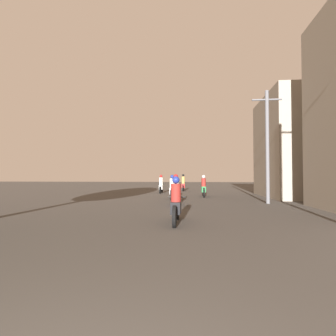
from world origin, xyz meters
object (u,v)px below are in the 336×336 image
Objects in this scene: building_right_far at (304,146)px; utility_pole_far at (267,144)px; motorcycle_silver at (172,189)px; motorcycle_white at (161,186)px; motorcycle_green at (204,188)px; motorcycle_blue at (176,193)px; motorcycle_red at (183,184)px; motorcycle_black at (176,204)px.

utility_pole_far is at bearing -129.15° from building_right_far.
motorcycle_silver is 5.99m from motorcycle_white.
utility_pole_far reaches higher than motorcycle_white.
motorcycle_silver is 1.00× the size of motorcycle_green.
motorcycle_blue is 0.27× the size of building_right_far.
motorcycle_silver reaches higher than motorcycle_green.
motorcycle_silver is 10.01m from building_right_far.
motorcycle_blue reaches higher than motorcycle_white.
motorcycle_silver is at bearing -142.11° from motorcycle_green.
motorcycle_blue is 12.38m from motorcycle_red.
motorcycle_white reaches higher than motorcycle_green.
motorcycle_blue is at bearing 90.40° from motorcycle_black.
building_right_far reaches higher than motorcycle_silver.
motorcycle_black is at bearing -127.27° from building_right_far.
building_right_far is at bearing 22.61° from motorcycle_silver.
motorcycle_silver is at bearing -68.45° from motorcycle_white.
motorcycle_black is 1.08× the size of motorcycle_blue.
motorcycle_blue is at bearing -166.11° from utility_pole_far.
utility_pole_far is at bearing -61.37° from motorcycle_green.
building_right_far is at bearing 49.19° from motorcycle_black.
motorcycle_blue is 5.71m from utility_pole_far.
motorcycle_white is at bearing 95.54° from motorcycle_black.
motorcycle_white is 0.96× the size of motorcycle_red.
utility_pole_far is (5.05, -11.16, 2.59)m from motorcycle_red.
motorcycle_white is at bearing 110.55° from motorcycle_silver.
motorcycle_red is at bearing 94.94° from motorcycle_green.
motorcycle_red is at bearing 69.34° from motorcycle_white.
motorcycle_blue reaches higher than motorcycle_green.
motorcycle_blue reaches higher than motorcycle_black.
building_right_far is at bearing -9.01° from motorcycle_white.
motorcycle_white is at bearing -108.23° from motorcycle_red.
motorcycle_silver is 1.01× the size of motorcycle_red.
utility_pole_far is (4.92, 1.22, 2.62)m from motorcycle_blue.
motorcycle_blue is at bearing -75.40° from motorcycle_silver.
building_right_far reaches higher than utility_pole_far.
building_right_far reaches higher than motorcycle_white.
motorcycle_white is at bearing 105.52° from motorcycle_blue.
motorcycle_red reaches higher than motorcycle_green.
motorcycle_black is 0.29× the size of building_right_far.
motorcycle_black is 1.05× the size of motorcycle_white.
motorcycle_red is 0.29× the size of building_right_far.
motorcycle_blue is at bearing -115.67° from motorcycle_green.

